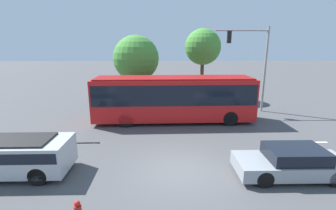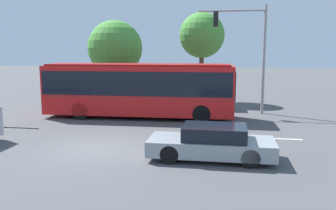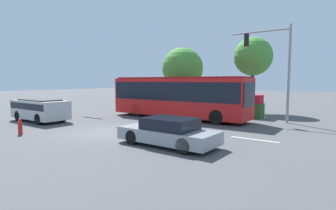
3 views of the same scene
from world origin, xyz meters
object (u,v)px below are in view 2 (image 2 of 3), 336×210
at_px(sedan_foreground, 212,143).
at_px(street_tree_left, 115,48).
at_px(city_bus, 139,87).
at_px(street_tree_centre, 202,36).
at_px(traffic_light_pole, 249,44).

bearing_deg(sedan_foreground, street_tree_left, -58.90).
height_order(city_bus, street_tree_centre, street_tree_centre).
bearing_deg(street_tree_centre, street_tree_left, -161.15).
distance_m(sedan_foreground, street_tree_centre, 15.68).
xyz_separation_m(city_bus, traffic_light_pole, (6.41, 2.57, 2.52)).
bearing_deg(street_tree_centre, sedan_foreground, -84.50).
relative_size(street_tree_left, street_tree_centre, 0.90).
height_order(traffic_light_pole, street_tree_centre, street_tree_centre).
xyz_separation_m(sedan_foreground, street_tree_left, (-7.68, 12.83, 3.51)).
bearing_deg(traffic_light_pole, street_tree_centre, -56.39).
height_order(sedan_foreground, street_tree_left, street_tree_left).
height_order(city_bus, street_tree_left, street_tree_left).
bearing_deg(traffic_light_pole, city_bus, 21.83).
bearing_deg(street_tree_left, traffic_light_pole, -16.38).
bearing_deg(traffic_light_pole, sedan_foreground, 79.63).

